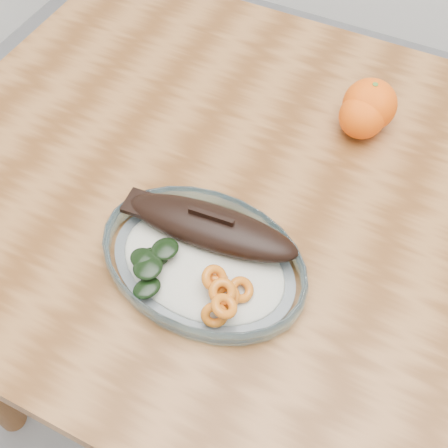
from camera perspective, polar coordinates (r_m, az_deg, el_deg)
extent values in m
plane|color=slate|center=(1.45, 5.39, -16.55)|extent=(3.00, 3.00, 0.00)
cube|color=brown|center=(0.80, 9.40, 0.63)|extent=(1.20, 0.80, 0.04)
cylinder|color=brown|center=(1.44, -8.25, 9.36)|extent=(0.06, 0.06, 0.71)
ellipsoid|color=white|center=(0.72, -2.12, -4.16)|extent=(0.52, 0.39, 0.01)
torus|color=#8FC3DE|center=(0.71, -2.14, -3.74)|extent=(0.53, 0.53, 0.03)
ellipsoid|color=silver|center=(0.70, -2.16, -3.40)|extent=(0.46, 0.34, 0.02)
ellipsoid|color=black|center=(0.70, -1.30, 0.44)|extent=(0.24, 0.08, 0.04)
ellipsoid|color=black|center=(0.71, -1.29, 0.12)|extent=(0.20, 0.07, 0.02)
cube|color=black|center=(0.73, -8.54, 2.76)|extent=(0.05, 0.04, 0.01)
cube|color=black|center=(0.69, -1.33, 1.30)|extent=(0.06, 0.01, 0.02)
torus|color=#C2470E|center=(0.66, 0.26, -6.73)|extent=(0.05, 0.04, 0.04)
torus|color=#C2470E|center=(0.67, -0.90, -4.72)|extent=(0.04, 0.04, 0.04)
torus|color=#C2470E|center=(0.65, -0.99, -8.61)|extent=(0.05, 0.04, 0.04)
torus|color=#C2470E|center=(0.66, 1.76, -6.03)|extent=(0.04, 0.04, 0.03)
torus|color=#C2470E|center=(0.64, 0.02, -7.69)|extent=(0.05, 0.05, 0.02)
torus|color=#C2470E|center=(0.64, -0.18, -6.21)|extent=(0.04, 0.04, 0.03)
torus|color=#C2470E|center=(0.65, -1.02, -4.83)|extent=(0.04, 0.05, 0.04)
ellipsoid|color=black|center=(0.69, -7.20, -2.59)|extent=(0.04, 0.03, 0.01)
ellipsoid|color=black|center=(0.67, -8.00, -5.82)|extent=(0.04, 0.04, 0.01)
ellipsoid|color=black|center=(0.69, -6.14, -1.82)|extent=(0.04, 0.05, 0.01)
ellipsoid|color=black|center=(0.67, -7.89, -3.64)|extent=(0.04, 0.04, 0.01)
ellipsoid|color=black|center=(0.68, -8.31, -2.81)|extent=(0.04, 0.04, 0.01)
sphere|color=#FC4705|center=(0.87, 13.86, 10.58)|extent=(0.07, 0.07, 0.07)
sphere|color=#FC4705|center=(0.88, 14.57, 11.64)|extent=(0.08, 0.08, 0.08)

